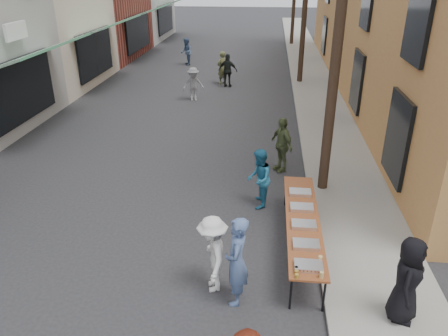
% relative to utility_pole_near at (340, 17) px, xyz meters
% --- Properties ---
extents(ground, '(120.00, 120.00, 0.00)m').
position_rel_utility_pole_near_xyz_m(ground, '(-4.30, -3.00, -4.50)').
color(ground, '#28282B').
rests_on(ground, ground).
extents(sidewalk, '(2.20, 60.00, 0.10)m').
position_rel_utility_pole_near_xyz_m(sidewalk, '(0.70, 12.00, -4.45)').
color(sidewalk, gray).
rests_on(sidewalk, ground).
extents(utility_pole_near, '(0.26, 0.26, 9.00)m').
position_rel_utility_pole_near_xyz_m(utility_pole_near, '(0.00, 0.00, 0.00)').
color(utility_pole_near, '#2D2116').
rests_on(utility_pole_near, ground).
extents(serving_table, '(0.70, 4.00, 0.75)m').
position_rel_utility_pole_near_xyz_m(serving_table, '(-0.73, -2.79, -3.79)').
color(serving_table, brown).
rests_on(serving_table, ground).
extents(catering_tray_sausage, '(0.50, 0.33, 0.08)m').
position_rel_utility_pole_near_xyz_m(catering_tray_sausage, '(-0.73, -4.44, -3.71)').
color(catering_tray_sausage, maroon).
rests_on(catering_tray_sausage, serving_table).
extents(catering_tray_foil_b, '(0.50, 0.33, 0.08)m').
position_rel_utility_pole_near_xyz_m(catering_tray_foil_b, '(-0.73, -3.79, -3.71)').
color(catering_tray_foil_b, '#B2B2B7').
rests_on(catering_tray_foil_b, serving_table).
extents(catering_tray_buns, '(0.50, 0.33, 0.08)m').
position_rel_utility_pole_near_xyz_m(catering_tray_buns, '(-0.73, -3.09, -3.71)').
color(catering_tray_buns, tan).
rests_on(catering_tray_buns, serving_table).
extents(catering_tray_foil_d, '(0.50, 0.33, 0.08)m').
position_rel_utility_pole_near_xyz_m(catering_tray_foil_d, '(-0.73, -2.39, -3.71)').
color(catering_tray_foil_d, '#B2B2B7').
rests_on(catering_tray_foil_d, serving_table).
extents(catering_tray_buns_end, '(0.50, 0.33, 0.08)m').
position_rel_utility_pole_near_xyz_m(catering_tray_buns_end, '(-0.73, -1.69, -3.71)').
color(catering_tray_buns_end, tan).
rests_on(catering_tray_buns_end, serving_table).
extents(condiment_jar_a, '(0.07, 0.07, 0.08)m').
position_rel_utility_pole_near_xyz_m(condiment_jar_a, '(-0.95, -4.74, -3.71)').
color(condiment_jar_a, '#A57F26').
rests_on(condiment_jar_a, serving_table).
extents(condiment_jar_b, '(0.07, 0.07, 0.08)m').
position_rel_utility_pole_near_xyz_m(condiment_jar_b, '(-0.95, -4.64, -3.71)').
color(condiment_jar_b, '#A57F26').
rests_on(condiment_jar_b, serving_table).
extents(condiment_jar_c, '(0.07, 0.07, 0.08)m').
position_rel_utility_pole_near_xyz_m(condiment_jar_c, '(-0.95, -4.54, -3.71)').
color(condiment_jar_c, '#A57F26').
rests_on(condiment_jar_c, serving_table).
extents(cup_stack, '(0.08, 0.08, 0.12)m').
position_rel_utility_pole_near_xyz_m(cup_stack, '(-0.53, -4.69, -3.69)').
color(cup_stack, tan).
rests_on(cup_stack, serving_table).
extents(guest_front_b, '(0.43, 0.64, 1.73)m').
position_rel_utility_pole_near_xyz_m(guest_front_b, '(-2.00, -4.54, -3.63)').
color(guest_front_b, '#4D6596').
rests_on(guest_front_b, ground).
extents(guest_front_c, '(0.60, 0.76, 1.54)m').
position_rel_utility_pole_near_xyz_m(guest_front_c, '(-1.71, -1.04, -3.73)').
color(guest_front_c, teal).
rests_on(guest_front_c, ground).
extents(guest_front_d, '(0.77, 1.09, 1.54)m').
position_rel_utility_pole_near_xyz_m(guest_front_d, '(-2.46, -4.25, -3.73)').
color(guest_front_d, white).
rests_on(guest_front_d, ground).
extents(guest_front_e, '(0.87, 1.03, 1.65)m').
position_rel_utility_pole_near_xyz_m(guest_front_e, '(-1.12, 1.18, -3.68)').
color(guest_front_e, '#505E36').
rests_on(guest_front_e, ground).
extents(server, '(0.75, 0.90, 1.58)m').
position_rel_utility_pole_near_xyz_m(server, '(0.85, -4.77, -3.61)').
color(server, black).
rests_on(server, sidewalk).
extents(passerby_left, '(1.10, 0.85, 1.50)m').
position_rel_utility_pole_near_xyz_m(passerby_left, '(-4.94, 8.24, -3.75)').
color(passerby_left, gray).
rests_on(passerby_left, ground).
extents(passerby_mid, '(1.01, 0.56, 1.64)m').
position_rel_utility_pole_near_xyz_m(passerby_mid, '(-3.64, 10.81, -3.68)').
color(passerby_mid, black).
rests_on(passerby_mid, ground).
extents(passerby_right, '(0.67, 0.72, 1.66)m').
position_rel_utility_pole_near_xyz_m(passerby_right, '(-4.01, 11.42, -3.67)').
color(passerby_right, brown).
rests_on(passerby_right, ground).
extents(passerby_far, '(0.78, 0.90, 1.60)m').
position_rel_utility_pole_near_xyz_m(passerby_far, '(-6.65, 15.81, -3.70)').
color(passerby_far, '#445D84').
rests_on(passerby_far, ground).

